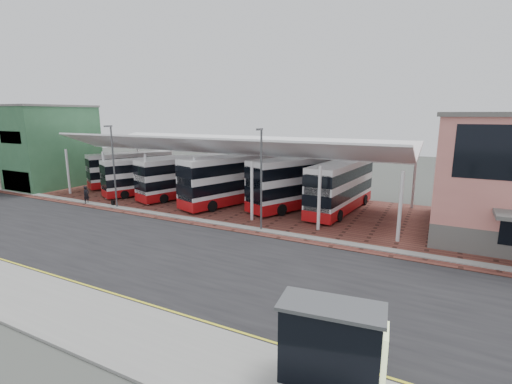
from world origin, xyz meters
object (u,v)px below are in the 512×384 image
(bus_2, at_px, (184,177))
(bus_4, at_px, (302,182))
(bus_1, at_px, (148,176))
(bus_5, at_px, (341,187))
(bus_0, at_px, (131,169))
(bus_shelter, at_px, (339,341))
(pedestrian, at_px, (86,195))
(bus_3, at_px, (233,180))

(bus_2, distance_m, bus_4, 13.31)
(bus_1, bearing_deg, bus_5, 32.14)
(bus_0, relative_size, bus_shelter, 2.75)
(bus_5, relative_size, pedestrian, 6.27)
(bus_0, relative_size, bus_3, 0.84)
(bus_3, height_order, bus_5, bus_3)
(bus_1, height_order, bus_shelter, bus_1)
(bus_3, bearing_deg, pedestrian, -132.39)
(pedestrian, relative_size, bus_shelter, 0.50)
(bus_0, xyz_separation_m, bus_2, (10.11, -1.98, 0.09))
(bus_1, xyz_separation_m, bus_shelter, (27.91, -20.96, -0.21))
(bus_3, height_order, bus_4, bus_4)
(bus_1, bearing_deg, pedestrian, -81.84)
(bus_0, bearing_deg, bus_2, 16.64)
(bus_5, bearing_deg, bus_0, -175.04)
(bus_2, distance_m, pedestrian, 10.16)
(bus_1, relative_size, pedestrian, 5.44)
(bus_0, bearing_deg, bus_shelter, -7.58)
(bus_0, relative_size, bus_5, 0.88)
(bus_0, xyz_separation_m, pedestrian, (3.22, -9.34, -1.19))
(bus_1, height_order, pedestrian, bus_1)
(bus_2, relative_size, pedestrian, 5.96)
(bus_3, xyz_separation_m, bus_4, (6.80, 1.73, 0.01))
(bus_5, distance_m, bus_shelter, 24.14)
(bus_1, xyz_separation_m, bus_3, (11.15, 0.47, 0.39))
(bus_2, bearing_deg, bus_shelter, -24.73)
(bus_5, bearing_deg, bus_3, -164.37)
(bus_5, height_order, bus_shelter, bus_5)
(bus_3, xyz_separation_m, bus_shelter, (16.76, -21.43, -0.59))
(bus_3, xyz_separation_m, pedestrian, (-13.30, -7.21, -1.52))
(bus_3, distance_m, bus_4, 7.01)
(bus_0, distance_m, bus_5, 27.18)
(bus_0, relative_size, bus_2, 0.93)
(bus_5, bearing_deg, bus_shelter, -69.96)
(bus_4, relative_size, bus_shelter, 3.24)
(bus_4, distance_m, pedestrian, 22.05)
(bus_3, bearing_deg, bus_2, -162.17)
(bus_4, xyz_separation_m, bus_shelter, (9.96, -23.16, -0.60))
(bus_0, bearing_deg, pedestrian, -43.24)
(bus_0, distance_m, bus_shelter, 40.78)
(bus_1, xyz_separation_m, bus_2, (4.74, 0.62, 0.15))
(bus_2, bearing_deg, bus_4, 25.07)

